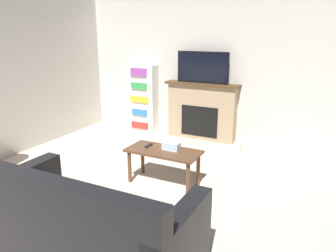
% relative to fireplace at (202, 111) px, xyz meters
% --- Properties ---
extents(wall_back, '(6.06, 0.06, 2.70)m').
position_rel_fireplace_xyz_m(wall_back, '(0.13, 0.14, 0.82)').
color(wall_back, beige).
rests_on(wall_back, ground_plane).
extents(wall_side, '(0.06, 5.30, 2.70)m').
position_rel_fireplace_xyz_m(wall_side, '(-2.43, -2.04, 0.82)').
color(wall_side, beige).
rests_on(wall_side, ground_plane).
extents(fireplace, '(1.37, 0.28, 1.05)m').
position_rel_fireplace_xyz_m(fireplace, '(0.00, 0.00, 0.00)').
color(fireplace, tan).
rests_on(fireplace, ground_plane).
extents(tv, '(0.95, 0.03, 0.55)m').
position_rel_fireplace_xyz_m(tv, '(0.00, -0.02, 0.79)').
color(tv, black).
rests_on(tv, fireplace).
extents(couch, '(1.85, 0.90, 0.92)m').
position_rel_fireplace_xyz_m(couch, '(0.39, -3.64, -0.22)').
color(couch, black).
rests_on(couch, ground_plane).
extents(coffee_table, '(0.96, 0.45, 0.47)m').
position_rel_fireplace_xyz_m(coffee_table, '(0.25, -1.98, -0.13)').
color(coffee_table, brown).
rests_on(coffee_table, ground_plane).
extents(tissue_box, '(0.22, 0.12, 0.10)m').
position_rel_fireplace_xyz_m(tissue_box, '(0.33, -1.93, -0.01)').
color(tissue_box, silver).
rests_on(tissue_box, coffee_table).
extents(remote_control, '(0.04, 0.15, 0.02)m').
position_rel_fireplace_xyz_m(remote_control, '(0.01, -1.94, -0.05)').
color(remote_control, black).
rests_on(remote_control, coffee_table).
extents(bookshelf, '(0.58, 0.29, 1.32)m').
position_rel_fireplace_xyz_m(bookshelf, '(-1.24, -0.02, 0.13)').
color(bookshelf, white).
rests_on(bookshelf, ground_plane).
extents(storage_basket, '(0.39, 0.39, 0.19)m').
position_rel_fireplace_xyz_m(storage_basket, '(1.04, -0.40, -0.43)').
color(storage_basket, silver).
rests_on(storage_basket, ground_plane).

